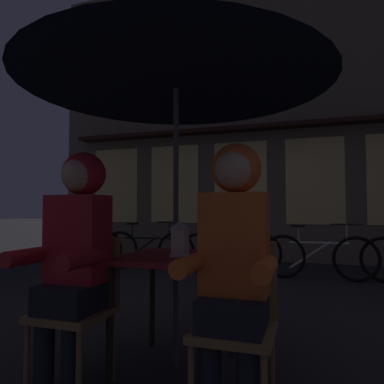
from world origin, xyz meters
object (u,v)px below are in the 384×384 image
person_left_hooded (75,243)px  bicycle_nearest (83,247)px  person_right_hooded (234,248)px  chair_left (80,301)px  cafe_table (176,270)px  bicycle_fourth (319,256)px  bicycle_third (230,252)px  patio_umbrella (176,61)px  lantern (180,238)px  chair_right (236,316)px  bicycle_second (147,249)px

person_left_hooded → bicycle_nearest: 4.79m
person_right_hooded → chair_left: bearing=176.6°
cafe_table → bicycle_fourth: (0.98, 3.39, -0.29)m
chair_left → person_right_hooded: 1.03m
cafe_table → bicycle_third: bearing=96.3°
bicycle_nearest → bicycle_fourth: same height
patio_umbrella → lantern: size_ratio=10.00×
person_left_hooded → bicycle_third: size_ratio=0.85×
chair_right → bicycle_second: size_ratio=0.52×
chair_left → patio_umbrella: bearing=37.5°
cafe_table → person_left_hooded: bearing=-138.4°
person_left_hooded → bicycle_fourth: size_ratio=0.83×
chair_left → chair_right: bearing=0.0°
lantern → person_left_hooded: bearing=-145.8°
cafe_table → bicycle_third: 3.54m
bicycle_nearest → bicycle_second: bearing=-2.5°
chair_left → bicycle_fourth: size_ratio=0.52×
cafe_table → chair_left: size_ratio=0.85×
bicycle_third → chair_right: bearing=-77.4°
bicycle_second → person_left_hooded: bearing=-70.8°
patio_umbrella → bicycle_third: patio_umbrella is taller
chair_right → bicycle_nearest: size_ratio=0.52×
patio_umbrella → person_left_hooded: bearing=-138.4°
person_left_hooded → bicycle_fourth: person_left_hooded is taller
lantern → person_left_hooded: 0.65m
bicycle_second → bicycle_third: (1.44, 0.07, 0.00)m
patio_umbrella → chair_right: bearing=-37.5°
bicycle_third → bicycle_second: bearing=-177.2°
chair_right → person_left_hooded: 1.03m
chair_right → bicycle_third: bearing=102.6°
bicycle_fourth → person_right_hooded: bearing=-97.4°
patio_umbrella → bicycle_nearest: 5.03m
chair_left → bicycle_nearest: (-2.71, 3.86, -0.14)m
lantern → bicycle_nearest: (-3.25, 3.56, -0.51)m
person_left_hooded → bicycle_nearest: person_left_hooded is taller
chair_right → bicycle_second: 4.45m
patio_umbrella → chair_left: size_ratio=2.66×
cafe_table → bicycle_fourth: size_ratio=0.44×
patio_umbrella → cafe_table: bearing=0.0°
lantern → bicycle_second: 4.01m
bicycle_nearest → bicycle_fourth: 4.17m
chair_right → bicycle_fourth: (0.50, 3.76, -0.14)m
chair_right → person_right_hooded: (0.00, -0.06, 0.36)m
bicycle_nearest → cafe_table: bearing=-47.6°
patio_umbrella → chair_left: 1.68m
lantern → chair_left: size_ratio=0.27×
bicycle_second → bicycle_fourth: size_ratio=1.00×
patio_umbrella → chair_right: 1.68m
person_left_hooded → bicycle_nearest: (-2.71, 3.92, -0.50)m
person_left_hooded → bicycle_second: bearing=109.2°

